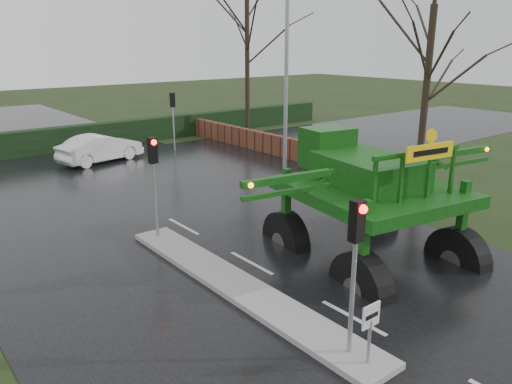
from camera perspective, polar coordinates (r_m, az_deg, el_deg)
ground at (r=12.73m, az=11.01°, el=-13.98°), size 140.00×140.00×0.00m
road_main at (r=20.00m, az=-11.21°, el=-2.35°), size 14.00×80.00×0.02m
road_cross at (r=25.28m, az=-17.58°, el=1.21°), size 80.00×12.00×0.02m
median_island at (r=13.82m, az=-2.24°, el=-10.65°), size 1.20×10.00×0.16m
hedge_row at (r=32.56m, az=-22.92°, el=5.37°), size 44.00×0.90×1.50m
brick_wall at (r=30.35m, az=1.08°, el=5.66°), size 0.40×20.00×1.20m
keep_left_sign at (r=10.52m, az=12.94°, el=-14.51°), size 0.50×0.07×1.35m
traffic_signal_near at (r=10.10m, az=11.33°, el=-6.01°), size 0.26×0.33×3.52m
traffic_signal_mid at (r=16.57m, az=-11.63°, el=2.96°), size 0.26×0.33×3.52m
traffic_signal_far at (r=31.07m, az=-9.50°, el=9.41°), size 0.26×0.33×3.52m
street_light_right at (r=25.25m, az=2.99°, el=15.71°), size 3.85×0.30×10.00m
tree_right_near at (r=23.87m, az=19.05°, el=12.88°), size 5.60×5.60×9.64m
tree_right_far at (r=35.25m, az=-1.02°, el=16.84°), size 7.00×7.00×12.05m
crop_sprayer at (r=13.33m, az=11.83°, el=-0.73°), size 9.43×6.58×5.33m
white_sedan at (r=29.28m, az=-17.22°, el=3.29°), size 4.94×2.56×1.55m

